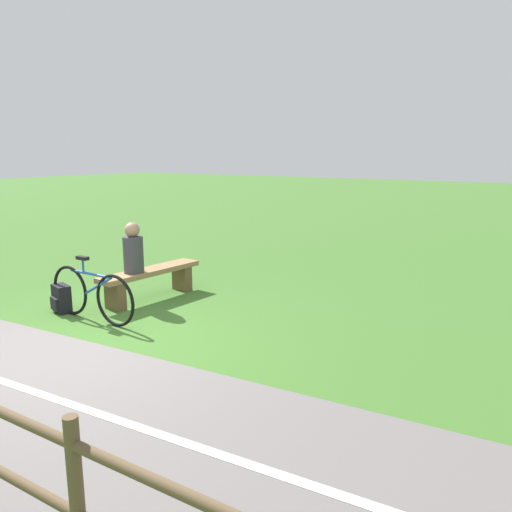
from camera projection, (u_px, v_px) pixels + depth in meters
ground_plane at (87, 345)px, 6.18m from camera, size 80.00×80.00×0.00m
paved_path at (373, 508)px, 3.33m from camera, size 5.42×36.08×0.02m
path_centre_line at (373, 506)px, 3.33m from camera, size 2.74×31.90×0.00m
bench at (150, 278)px, 8.05m from camera, size 1.87×0.51×0.50m
person_seated at (133, 250)px, 7.71m from camera, size 0.33×0.33×0.79m
bicycle at (92, 294)px, 7.02m from camera, size 0.08×1.69×0.91m
backpack at (61, 299)px, 7.41m from camera, size 0.30×0.37×0.41m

